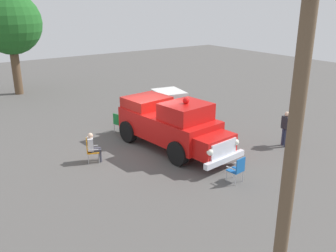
# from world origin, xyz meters

# --- Properties ---
(ground_plane) EXTENTS (60.00, 60.00, 0.00)m
(ground_plane) POSITION_xyz_m (0.00, 0.00, 0.00)
(ground_plane) COLOR #514F4C
(vintage_fire_truck) EXTENTS (2.89, 6.15, 2.59)m
(vintage_fire_truck) POSITION_xyz_m (-0.76, 0.81, 1.20)
(vintage_fire_truck) COLOR black
(vintage_fire_truck) RESTS_ON ground
(classic_hot_rod) EXTENTS (2.62, 4.62, 1.46)m
(classic_hot_rod) POSITION_xyz_m (-3.64, -3.19, 0.75)
(classic_hot_rod) COLOR black
(classic_hot_rod) RESTS_ON ground
(lawn_chair_near_truck) EXTENTS (0.64, 0.64, 1.02)m
(lawn_chair_near_truck) POSITION_xyz_m (2.90, 0.07, 0.59)
(lawn_chair_near_truck) COLOR #B7BABF
(lawn_chair_near_truck) RESTS_ON ground
(lawn_chair_by_car) EXTENTS (0.56, 0.55, 1.02)m
(lawn_chair_by_car) POSITION_xyz_m (-0.81, 4.96, 0.59)
(lawn_chair_by_car) COLOR #B7BABF
(lawn_chair_by_car) RESTS_ON ground
(lawn_chair_spare) EXTENTS (0.62, 0.63, 1.02)m
(lawn_chair_spare) POSITION_xyz_m (0.22, -2.47, 0.59)
(lawn_chair_spare) COLOR #B7BABF
(lawn_chair_spare) RESTS_ON ground
(spectator_seated) EXTENTS (0.63, 0.54, 1.29)m
(spectator_seated) POSITION_xyz_m (2.78, 0.12, 0.70)
(spectator_seated) COLOR #383842
(spectator_seated) RESTS_ON ground
(spectator_standing) EXTENTS (0.35, 0.65, 1.68)m
(spectator_standing) POSITION_xyz_m (-5.24, 3.63, 0.96)
(spectator_standing) COLOR #2D334C
(spectator_standing) RESTS_ON ground
(oak_tree_left) EXTENTS (4.30, 4.30, 7.15)m
(oak_tree_left) POSITION_xyz_m (2.28, -14.09, 4.95)
(oak_tree_left) COLOR brown
(oak_tree_left) RESTS_ON ground
(utility_pole) EXTENTS (1.47, 1.06, 7.26)m
(utility_pole) POSITION_xyz_m (3.16, 9.89, 3.77)
(utility_pole) COLOR brown
(utility_pole) RESTS_ON ground
(traffic_cone) EXTENTS (0.40, 0.40, 0.64)m
(traffic_cone) POSITION_xyz_m (-0.14, -1.98, 0.31)
(traffic_cone) COLOR orange
(traffic_cone) RESTS_ON ground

